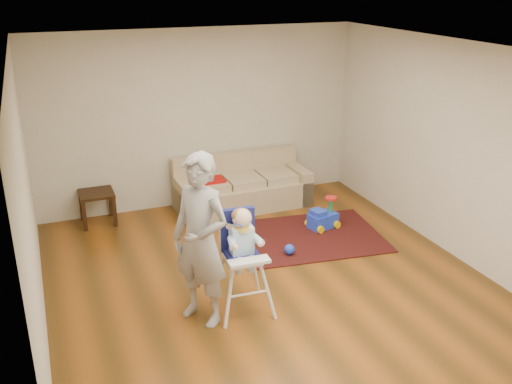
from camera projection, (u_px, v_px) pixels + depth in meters
name	position (u px, v px, depth m)	size (l,w,h in m)	color
ground	(268.00, 282.00, 6.77)	(5.50, 5.50, 0.00)	#4A2F0F
room_envelope	(252.00, 118.00, 6.55)	(5.04, 5.52, 2.72)	beige
sofa	(242.00, 183.00, 8.81)	(2.06, 0.86, 0.79)	tan
side_table	(98.00, 208.00, 8.28)	(0.48, 0.48, 0.48)	black
area_rug	(309.00, 236.00, 7.91)	(1.97, 1.48, 0.02)	black
ride_on_toy	(323.00, 213.00, 8.11)	(0.40, 0.29, 0.44)	blue
toy_ball	(289.00, 249.00, 7.37)	(0.14, 0.14, 0.14)	blue
high_chair	(242.00, 262.00, 6.01)	(0.59, 0.59, 1.20)	white
adult	(201.00, 241.00, 5.73)	(0.67, 0.44, 1.83)	gray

